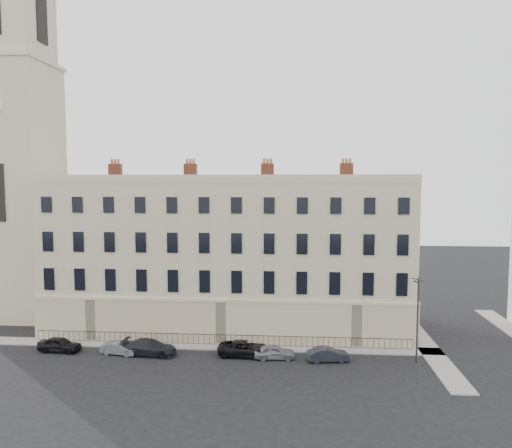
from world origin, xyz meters
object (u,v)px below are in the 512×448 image
at_px(car_a, 60,344).
at_px(car_d, 245,349).
at_px(streetlamp, 417,316).
at_px(car_b, 120,348).
at_px(car_c, 150,347).
at_px(car_f, 328,354).
at_px(car_e, 274,352).

relative_size(car_a, car_d, 0.81).
relative_size(car_d, streetlamp, 0.65).
bearing_deg(car_d, car_b, 95.59).
bearing_deg(car_c, car_d, -83.23).
relative_size(car_f, streetlamp, 0.49).
height_order(car_c, car_e, car_c).
xyz_separation_m(car_b, car_c, (2.69, 0.06, 0.14)).
bearing_deg(car_b, car_e, -80.59).
bearing_deg(car_a, car_d, -85.38).
bearing_deg(streetlamp, car_d, 155.50).
relative_size(car_c, car_d, 1.01).
height_order(car_a, car_c, car_c).
bearing_deg(streetlamp, car_b, 157.35).
bearing_deg(car_f, car_a, 79.94).
bearing_deg(car_d, car_f, -92.60).
xyz_separation_m(car_a, car_b, (5.59, -0.27, -0.10)).
height_order(car_f, streetlamp, streetlamp).
height_order(car_c, streetlamp, streetlamp).
relative_size(car_b, car_e, 0.93).
xyz_separation_m(car_b, streetlamp, (25.55, -0.05, 3.47)).
bearing_deg(car_d, car_c, 95.94).
height_order(car_a, car_d, car_d).
xyz_separation_m(car_c, car_e, (10.94, -0.10, -0.08)).
bearing_deg(car_c, car_b, 95.30).
height_order(car_a, car_b, car_a).
relative_size(car_a, car_b, 1.15).
distance_m(car_d, streetlamp, 14.89).
bearing_deg(car_e, car_a, 84.04).
distance_m(car_e, car_f, 4.57).
relative_size(car_e, streetlamp, 0.49).
xyz_separation_m(car_e, streetlamp, (11.92, -0.01, 3.41)).
distance_m(car_c, car_d, 8.37).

